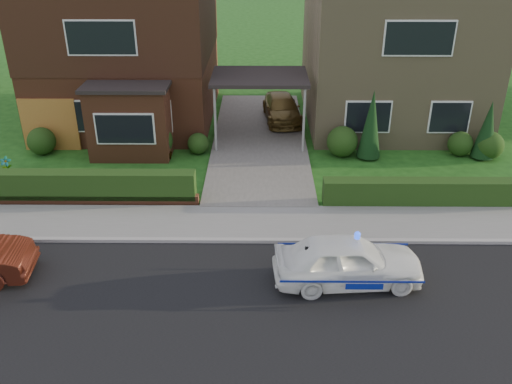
{
  "coord_description": "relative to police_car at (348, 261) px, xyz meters",
  "views": [
    {
      "loc": [
        0.02,
        -10.12,
        8.33
      ],
      "look_at": [
        -0.09,
        3.5,
        1.4
      ],
      "focal_mm": 38.0,
      "sensor_mm": 36.0,
      "label": 1
    }
  ],
  "objects": [
    {
      "name": "conifer_a",
      "position": [
        1.96,
        8.0,
        0.66
      ],
      "size": [
        0.9,
        0.9,
        2.6
      ],
      "primitive_type": "cone",
      "color": "black",
      "rests_on": "ground"
    },
    {
      "name": "dwarf_wall",
      "position": [
        -8.04,
        4.1,
        -0.46
      ],
      "size": [
        7.7,
        0.25,
        0.36
      ],
      "primitive_type": "cube",
      "color": "brown",
      "rests_on": "ground"
    },
    {
      "name": "police_car",
      "position": [
        0.0,
        0.0,
        0.0
      ],
      "size": [
        3.43,
        3.83,
        1.44
      ],
      "rotation": [
        0.0,
        0.0,
        1.64
      ],
      "color": "white",
      "rests_on": "ground"
    },
    {
      "name": "garage_door",
      "position": [
        -10.49,
        8.76,
        0.41
      ],
      "size": [
        2.2,
        0.1,
        2.1
      ],
      "primitive_type": "cube",
      "color": "#965B20",
      "rests_on": "ground"
    },
    {
      "name": "potted_plant_a",
      "position": [
        -11.24,
        6.17,
        -0.26
      ],
      "size": [
        0.44,
        0.34,
        0.76
      ],
      "primitive_type": "imported",
      "rotation": [
        0.0,
        0.0,
        0.17
      ],
      "color": "gray",
      "rests_on": "ground"
    },
    {
      "name": "shrub_left_near",
      "position": [
        -4.64,
        8.4,
        -0.22
      ],
      "size": [
        0.84,
        0.84,
        0.84
      ],
      "primitive_type": "sphere",
      "color": "#153310",
      "rests_on": "ground"
    },
    {
      "name": "shrub_right_mid",
      "position": [
        5.56,
        8.3,
        -0.16
      ],
      "size": [
        0.96,
        0.96,
        0.96
      ],
      "primitive_type": "sphere",
      "color": "#153310",
      "rests_on": "ground"
    },
    {
      "name": "kerb",
      "position": [
        -2.24,
        1.85,
        -0.58
      ],
      "size": [
        60.0,
        0.16,
        0.12
      ],
      "primitive_type": "cube",
      "color": "#9E9993",
      "rests_on": "ground"
    },
    {
      "name": "carport_link",
      "position": [
        -2.24,
        9.75,
        2.02
      ],
      "size": [
        3.8,
        3.0,
        2.77
      ],
      "color": "black",
      "rests_on": "ground"
    },
    {
      "name": "shrub_left_far",
      "position": [
        -10.74,
        8.3,
        -0.1
      ],
      "size": [
        1.08,
        1.08,
        1.08
      ],
      "primitive_type": "sphere",
      "color": "#153310",
      "rests_on": "ground"
    },
    {
      "name": "conifer_b",
      "position": [
        6.36,
        8.0,
        0.46
      ],
      "size": [
        0.9,
        0.9,
        2.2
      ],
      "primitive_type": "cone",
      "color": "black",
      "rests_on": "ground"
    },
    {
      "name": "shrub_right_near",
      "position": [
        0.96,
        8.2,
        -0.04
      ],
      "size": [
        1.2,
        1.2,
        1.2
      ],
      "primitive_type": "sphere",
      "color": "#153310",
      "rests_on": "ground"
    },
    {
      "name": "potted_plant_c",
      "position": [
        -5.78,
        7.8,
        -0.3
      ],
      "size": [
        0.46,
        0.46,
        0.68
      ],
      "primitive_type": "imported",
      "rotation": [
        0.0,
        0.0,
        1.8
      ],
      "color": "gray",
      "rests_on": "ground"
    },
    {
      "name": "hedge_right",
      "position": [
        3.56,
        4.15,
        -0.64
      ],
      "size": [
        7.5,
        0.55,
        0.8
      ],
      "primitive_type": "cube",
      "color": "#153310",
      "rests_on": "ground"
    },
    {
      "name": "house_left",
      "position": [
        -8.02,
        12.7,
        3.17
      ],
      "size": [
        7.5,
        9.53,
        7.25
      ],
      "color": "brown",
      "rests_on": "ground"
    },
    {
      "name": "driveway",
      "position": [
        -2.24,
        9.8,
        -0.58
      ],
      "size": [
        3.8,
        12.0,
        0.12
      ],
      "primitive_type": "cube",
      "color": "#666059",
      "rests_on": "ground"
    },
    {
      "name": "sidewalk",
      "position": [
        -2.24,
        2.9,
        -0.59
      ],
      "size": [
        60.0,
        2.0,
        0.1
      ],
      "primitive_type": "cube",
      "color": "slate",
      "rests_on": "ground"
    },
    {
      "name": "ground",
      "position": [
        -2.24,
        -1.2,
        -0.64
      ],
      "size": [
        120.0,
        120.0,
        0.0
      ],
      "primitive_type": "plane",
      "color": "#194813",
      "rests_on": "ground"
    },
    {
      "name": "road",
      "position": [
        -2.24,
        -1.2,
        -0.64
      ],
      "size": [
        60.0,
        6.0,
        0.02
      ],
      "primitive_type": "cube",
      "color": "black",
      "rests_on": "ground"
    },
    {
      "name": "hedge_left",
      "position": [
        -8.04,
        4.25,
        -0.64
      ],
      "size": [
        7.5,
        0.55,
        0.9
      ],
      "primitive_type": "cube",
      "color": "#153310",
      "rests_on": "ground"
    },
    {
      "name": "house_right",
      "position": [
        3.56,
        12.79,
        3.03
      ],
      "size": [
        7.5,
        8.06,
        7.25
      ],
      "color": "#95825B",
      "rests_on": "ground"
    },
    {
      "name": "shrub_left_mid",
      "position": [
        -6.24,
        8.1,
        0.02
      ],
      "size": [
        1.32,
        1.32,
        1.32
      ],
      "primitive_type": "sphere",
      "color": "#153310",
      "rests_on": "ground"
    },
    {
      "name": "driveway_car",
      "position": [
        -1.24,
        12.07,
        0.02
      ],
      "size": [
        1.85,
        3.83,
        1.07
      ],
      "primitive_type": "imported",
      "rotation": [
        0.0,
        0.0,
        0.09
      ],
      "color": "brown",
      "rests_on": "driveway"
    },
    {
      "name": "shrub_right_far",
      "position": [
        6.56,
        8.0,
        -0.1
      ],
      "size": [
        1.08,
        1.08,
        1.08
      ],
      "primitive_type": "sphere",
      "color": "#153310",
      "rests_on": "ground"
    },
    {
      "name": "potted_plant_b",
      "position": [
        -5.8,
        4.8,
        -0.22
      ],
      "size": [
        0.58,
        0.56,
        0.83
      ],
      "primitive_type": "imported",
      "rotation": [
        0.0,
        0.0,
        0.6
      ],
      "color": "gray",
      "rests_on": "ground"
    }
  ]
}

